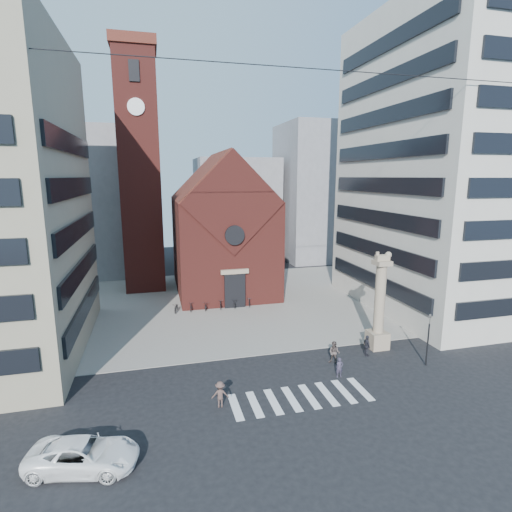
% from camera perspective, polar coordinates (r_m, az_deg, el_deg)
% --- Properties ---
extents(ground, '(120.00, 120.00, 0.00)m').
position_cam_1_polar(ground, '(31.48, 3.39, -16.96)').
color(ground, black).
rests_on(ground, ground).
extents(piazza, '(46.00, 30.00, 0.05)m').
position_cam_1_polar(piazza, '(48.50, -3.52, -6.57)').
color(piazza, gray).
rests_on(piazza, ground).
extents(zebra_crossing, '(10.20, 3.20, 0.01)m').
position_cam_1_polar(zebra_crossing, '(29.18, 6.39, -19.46)').
color(zebra_crossing, white).
rests_on(zebra_crossing, ground).
extents(church, '(12.00, 16.65, 18.00)m').
position_cam_1_polar(church, '(52.57, -4.88, 3.71)').
color(church, maroon).
rests_on(church, ground).
extents(campanile, '(5.50, 5.50, 31.20)m').
position_cam_1_polar(campanile, '(54.37, -16.24, 11.76)').
color(campanile, maroon).
rests_on(campanile, ground).
extents(building_right, '(18.00, 22.00, 32.00)m').
position_cam_1_polar(building_right, '(50.36, 26.50, 11.41)').
color(building_right, beige).
rests_on(building_right, ground).
extents(bg_block_left, '(16.00, 14.00, 22.00)m').
position_cam_1_polar(bg_block_left, '(67.43, -24.32, 7.01)').
color(bg_block_left, gray).
rests_on(bg_block_left, ground).
extents(bg_block_mid, '(14.00, 12.00, 18.00)m').
position_cam_1_polar(bg_block_mid, '(73.08, -2.87, 6.67)').
color(bg_block_mid, gray).
rests_on(bg_block_mid, ground).
extents(bg_block_right, '(16.00, 14.00, 24.00)m').
position_cam_1_polar(bg_block_right, '(74.96, 9.81, 8.93)').
color(bg_block_right, gray).
rests_on(bg_block_right, ground).
extents(lion_column, '(1.63, 1.60, 8.68)m').
position_cam_1_polar(lion_column, '(36.60, 17.19, -7.43)').
color(lion_column, gray).
rests_on(lion_column, ground).
extents(traffic_light, '(0.13, 0.16, 4.30)m').
position_cam_1_polar(traffic_light, '(35.03, 23.37, -10.76)').
color(traffic_light, black).
rests_on(traffic_light, ground).
extents(white_car, '(6.02, 3.75, 1.55)m').
position_cam_1_polar(white_car, '(24.68, -23.43, -24.62)').
color(white_car, white).
rests_on(white_car, ground).
extents(pedestrian_0, '(0.58, 0.39, 1.54)m').
position_cam_1_polar(pedestrian_0, '(31.80, 11.85, -15.32)').
color(pedestrian_0, '#312C3D').
rests_on(pedestrian_0, ground).
extents(pedestrian_1, '(1.15, 1.13, 1.87)m').
position_cam_1_polar(pedestrian_1, '(33.70, 11.13, -13.40)').
color(pedestrian_1, '#4D413E').
rests_on(pedestrian_1, ground).
extents(pedestrian_2, '(0.51, 1.09, 1.81)m').
position_cam_1_polar(pedestrian_2, '(35.65, 15.56, -12.24)').
color(pedestrian_2, '#27262E').
rests_on(pedestrian_2, ground).
extents(pedestrian_3, '(1.22, 0.80, 1.76)m').
position_cam_1_polar(pedestrian_3, '(27.75, -5.14, -19.08)').
color(pedestrian_3, '#4D3833').
rests_on(pedestrian_3, ground).
extents(scooter_0, '(1.05, 2.01, 1.00)m').
position_cam_1_polar(scooter_0, '(45.67, -11.32, -7.23)').
color(scooter_0, black).
rests_on(scooter_0, piazza).
extents(scooter_1, '(0.90, 1.92, 1.12)m').
position_cam_1_polar(scooter_1, '(45.75, -9.22, -7.04)').
color(scooter_1, black).
rests_on(scooter_1, piazza).
extents(scooter_2, '(1.05, 2.01, 1.00)m').
position_cam_1_polar(scooter_2, '(45.93, -7.13, -6.98)').
color(scooter_2, black).
rests_on(scooter_2, piazza).
extents(scooter_3, '(0.90, 1.92, 1.12)m').
position_cam_1_polar(scooter_3, '(46.14, -5.06, -6.78)').
color(scooter_3, black).
rests_on(scooter_3, piazza).
extents(scooter_4, '(1.05, 2.01, 1.00)m').
position_cam_1_polar(scooter_4, '(46.44, -3.01, -6.70)').
color(scooter_4, black).
rests_on(scooter_4, piazza).
extents(scooter_5, '(0.90, 1.92, 1.12)m').
position_cam_1_polar(scooter_5, '(46.76, -0.99, -6.49)').
color(scooter_5, black).
rests_on(scooter_5, piazza).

